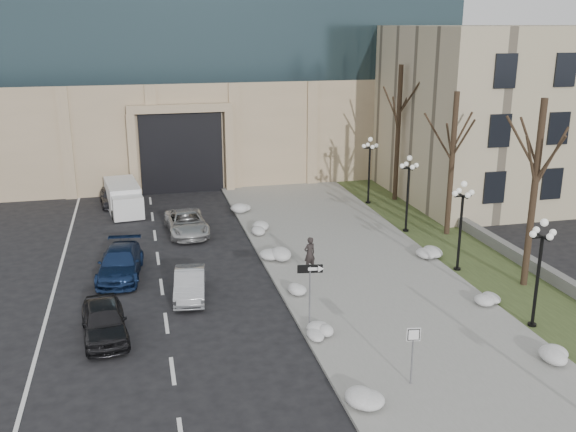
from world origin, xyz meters
name	(u,v)px	position (x,y,z in m)	size (l,w,h in m)	color
sidewalk	(358,268)	(3.50, 14.00, 0.06)	(9.00, 40.00, 0.12)	gray
curb	(273,275)	(-1.00, 14.00, 0.07)	(0.30, 40.00, 0.14)	gray
grass_strip	(472,258)	(10.00, 14.00, 0.05)	(4.00, 40.00, 0.10)	#364422
stone_wall	(487,238)	(12.00, 16.00, 0.35)	(0.50, 30.00, 0.70)	slate
classical_building	(530,108)	(22.00, 27.98, 6.00)	(22.00, 18.12, 12.00)	tan
car_a	(104,321)	(-8.96, 9.30, 0.72)	(1.71, 4.25, 1.45)	black
car_b	(190,284)	(-5.25, 12.49, 0.64)	(1.36, 3.91, 1.29)	#A6A9AE
car_c	(120,263)	(-8.40, 15.82, 0.71)	(2.00, 4.93, 1.43)	navy
car_d	(187,223)	(-4.59, 21.93, 0.68)	(2.26, 4.90, 1.36)	#B4B4B4
car_e	(112,196)	(-9.12, 29.56, 0.64)	(1.51, 3.75, 1.28)	#323238
pedestrian	(310,254)	(0.92, 14.12, 1.01)	(0.65, 0.43, 1.78)	black
box_truck	(124,198)	(-8.28, 27.93, 0.88)	(2.64, 5.93, 1.82)	silver
one_way_sign	(314,276)	(-0.60, 7.91, 2.39)	(1.08, 0.36, 2.89)	slate
keep_sign	(413,344)	(1.52, 2.98, 1.66)	(0.48, 0.13, 2.26)	slate
snow_clump_b	(359,396)	(-0.60, 2.38, 0.30)	(1.10, 1.60, 0.36)	silver
snow_clump_c	(320,334)	(-0.62, 7.00, 0.30)	(1.10, 1.60, 0.36)	silver
snow_clump_d	(291,290)	(-0.67, 11.49, 0.30)	(1.10, 1.60, 0.36)	silver
snow_clump_e	(275,256)	(-0.45, 16.05, 0.30)	(1.10, 1.60, 0.36)	silver
snow_clump_f	(259,229)	(-0.40, 20.87, 0.30)	(1.10, 1.60, 0.36)	silver
snow_clump_g	(241,209)	(-0.72, 25.47, 0.30)	(1.10, 1.60, 0.36)	silver
snow_clump_h	(556,358)	(7.36, 3.10, 0.30)	(1.10, 1.60, 0.36)	silver
snow_clump_i	(485,298)	(7.62, 8.58, 0.30)	(1.10, 1.60, 0.36)	silver
snow_clump_j	(431,253)	(7.82, 14.54, 0.30)	(1.10, 1.60, 0.36)	silver
lamppost_a	(540,259)	(8.30, 6.00, 3.07)	(1.18, 1.18, 4.76)	black
lamppost_b	(462,214)	(8.30, 12.50, 3.07)	(1.18, 1.18, 4.76)	black
lamppost_c	(408,183)	(8.30, 19.00, 3.07)	(1.18, 1.18, 4.76)	black
lamppost_d	(370,161)	(8.30, 25.50, 3.07)	(1.18, 1.18, 4.76)	black
tree_near	(537,168)	(10.50, 10.00, 5.83)	(3.20, 3.20, 9.00)	black
tree_mid	(453,144)	(10.50, 18.00, 5.50)	(3.20, 3.20, 8.50)	black
tree_far	(399,114)	(10.50, 26.00, 6.15)	(3.20, 3.20, 9.50)	black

